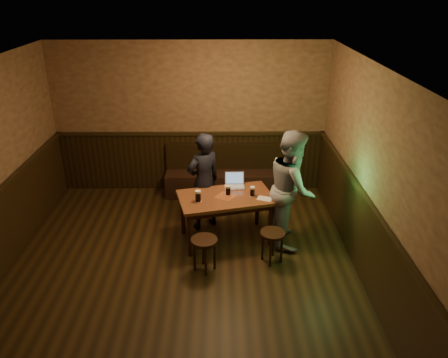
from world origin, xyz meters
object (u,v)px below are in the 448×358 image
bench (225,178)px  person_grey (292,188)px  stool_left (204,245)px  stool_right (273,238)px  pint_mid (228,190)px  pint_left (198,196)px  laptop (235,183)px  pint_right (252,191)px  person_suit (204,181)px  pub_table (226,202)px

bench → person_grey: person_grey is taller
stool_left → stool_right: 0.98m
pint_mid → pint_left: bearing=-154.1°
stool_left → person_grey: person_grey is taller
pint_left → pint_mid: bearing=25.9°
bench → laptop: 1.36m
pint_right → person_suit: 0.85m
pub_table → stool_right: size_ratio=3.19×
pub_table → person_suit: bearing=116.5°
person_suit → bench: bearing=-139.7°
stool_right → pint_right: bearing=113.0°
pub_table → pint_right: bearing=-13.0°
pub_table → pint_right: pint_right is taller
pint_mid → laptop: (0.11, 0.31, -0.02)m
laptop → person_grey: 0.93m
person_grey → pub_table: bearing=92.0°
pint_right → pint_mid: bearing=172.9°
stool_right → person_suit: (-1.01, 1.02, 0.42)m
laptop → person_grey: bearing=-25.4°
stool_left → pint_mid: bearing=68.2°
pub_table → stool_left: size_ratio=3.10×
stool_right → pint_mid: 1.00m
stool_right → laptop: size_ratio=1.55×
bench → laptop: size_ratio=7.02×
person_grey → stool_right: bearing=153.6°
stool_left → stool_right: size_ratio=1.03×
stool_right → pint_left: size_ratio=2.74×
pub_table → pint_right: size_ratio=9.97×
stool_left → person_grey: size_ratio=0.28×
pub_table → pint_left: 0.48m
pub_table → person_suit: (-0.35, 0.41, 0.15)m
bench → pint_mid: bench is taller
bench → stool_left: bearing=-97.2°
person_grey → stool_left: bearing=124.3°
pint_left → bench: bearing=77.1°
pint_right → stool_left: bearing=-131.3°
stool_right → pub_table: bearing=137.6°
laptop → person_suit: person_suit is taller
pub_table → pint_right: 0.44m
pint_mid → person_suit: (-0.38, 0.36, -0.02)m
bench → person_grey: bearing=-58.9°
pint_left → pint_mid: 0.49m
bench → pint_right: bearing=-76.0°
pub_table → stool_left: bearing=-124.5°
pint_mid → pub_table: bearing=-125.5°
laptop → pint_left: bearing=-137.9°
person_grey → person_suit: bearing=75.3°
laptop → person_suit: 0.50m
stool_left → pint_mid: 1.01m
stool_left → pint_mid: (0.34, 0.85, 0.43)m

